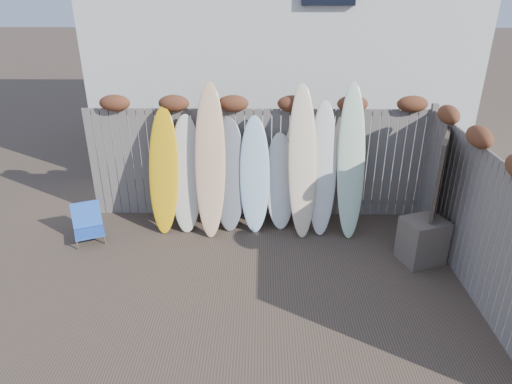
{
  "coord_description": "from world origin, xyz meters",
  "views": [
    {
      "loc": [
        0.09,
        -5.2,
        3.97
      ],
      "look_at": [
        0.0,
        1.2,
        1.0
      ],
      "focal_mm": 32.0,
      "sensor_mm": 36.0,
      "label": 1
    }
  ],
  "objects_px": {
    "beach_chair": "(88,223)",
    "surfboard_0": "(164,171)",
    "lattice_panel": "(437,192)",
    "wooden_crate": "(422,240)"
  },
  "relations": [
    {
      "from": "beach_chair",
      "to": "lattice_panel",
      "type": "bearing_deg",
      "value": -1.22
    },
    {
      "from": "surfboard_0",
      "to": "lattice_panel",
      "type": "bearing_deg",
      "value": -6.54
    },
    {
      "from": "lattice_panel",
      "to": "beach_chair",
      "type": "bearing_deg",
      "value": -157.08
    },
    {
      "from": "wooden_crate",
      "to": "surfboard_0",
      "type": "bearing_deg",
      "value": 165.34
    },
    {
      "from": "beach_chair",
      "to": "wooden_crate",
      "type": "bearing_deg",
      "value": -6.17
    },
    {
      "from": "lattice_panel",
      "to": "surfboard_0",
      "type": "bearing_deg",
      "value": -163.87
    },
    {
      "from": "beach_chair",
      "to": "lattice_panel",
      "type": "height_order",
      "value": "lattice_panel"
    },
    {
      "from": "lattice_panel",
      "to": "wooden_crate",
      "type": "bearing_deg",
      "value": -97.38
    },
    {
      "from": "beach_chair",
      "to": "surfboard_0",
      "type": "relative_size",
      "value": 0.3
    },
    {
      "from": "wooden_crate",
      "to": "surfboard_0",
      "type": "height_order",
      "value": "surfboard_0"
    }
  ]
}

